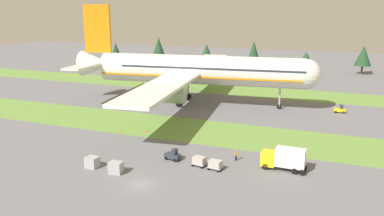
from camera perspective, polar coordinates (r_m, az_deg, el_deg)
name	(u,v)px	position (r m, az deg, el deg)	size (l,w,h in m)	color
ground_plane	(140,184)	(56.93, -7.63, -11.12)	(400.00, 400.00, 0.00)	slate
grass_strip_near	(204,131)	(79.79, 1.78, -3.45)	(320.00, 15.78, 0.01)	olive
grass_strip_far	(252,91)	(120.41, 8.84, 2.48)	(320.00, 15.78, 0.01)	olive
airliner	(193,69)	(101.14, 0.20, 5.71)	(63.87, 79.15, 25.67)	silver
baggage_tug	(173,155)	(64.79, -2.82, -6.99)	(2.78, 1.71, 1.97)	#2D333D
cargo_dolly_lead	(199,161)	(62.28, 1.07, -7.77)	(2.42, 1.84, 1.55)	#A3A3A8
cargo_dolly_second	(215,164)	(61.00, 3.45, -8.28)	(2.42, 1.84, 1.55)	#A3A3A8
catering_truck	(284,158)	(62.16, 13.45, -7.20)	(7.00, 2.44, 3.58)	yellow
pushback_tractor	(340,109)	(100.43, 20.98, -0.20)	(2.74, 1.61, 1.97)	yellow
ground_crew_marshaller	(236,155)	(64.88, 6.52, -6.91)	(0.36, 0.52, 1.74)	black
uld_container_0	(92,162)	(63.82, -14.49, -7.74)	(2.00, 1.60, 1.72)	#A3A3A8
uld_container_1	(116,168)	(60.86, -11.16, -8.61)	(2.00, 1.60, 1.80)	#A3A3A8
taxiway_marker_0	(120,130)	(81.25, -10.64, -3.15)	(0.44, 0.44, 0.59)	orange
taxiway_marker_1	(146,131)	(79.53, -6.76, -3.37)	(0.44, 0.44, 0.63)	orange
taxiway_marker_2	(274,149)	(70.69, 12.02, -5.88)	(0.44, 0.44, 0.62)	orange
distant_tree_line	(291,54)	(164.32, 14.38, 7.77)	(160.09, 10.92, 12.20)	#4C3823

